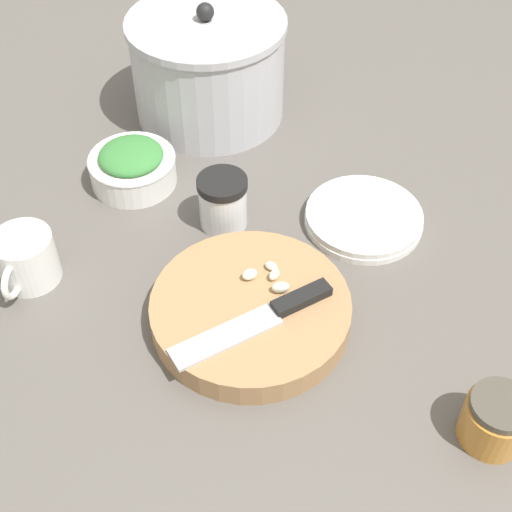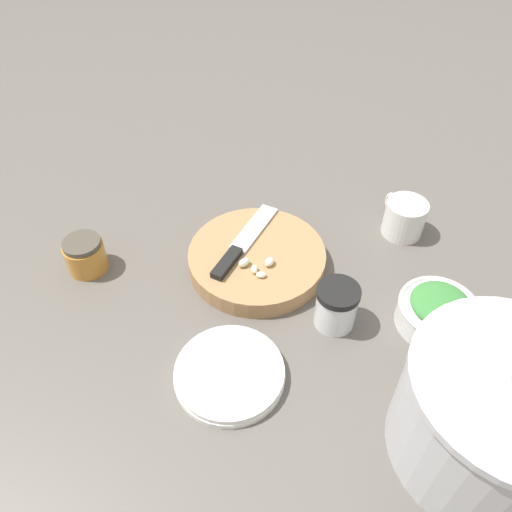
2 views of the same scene
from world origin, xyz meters
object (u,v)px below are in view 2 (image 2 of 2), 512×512
object	(u,v)px
coffee_mug	(404,218)
stock_pot	(496,416)
plate_stack	(230,373)
honey_jar	(85,255)
chef_knife	(242,244)
cutting_board	(257,259)
herb_bowl	(438,311)
garlic_cloves	(256,266)
spice_jar	(336,306)

from	to	relation	value
coffee_mug	stock_pot	size ratio (longest dim) A/B	0.42
plate_stack	honey_jar	bearing A→B (deg)	-56.64
chef_knife	plate_stack	world-z (taller)	chef_knife
cutting_board	plate_stack	distance (m)	0.24
herb_bowl	plate_stack	bearing A→B (deg)	1.13
garlic_cloves	coffee_mug	world-z (taller)	coffee_mug
plate_stack	honey_jar	size ratio (longest dim) A/B	2.33
herb_bowl	chef_knife	bearing A→B (deg)	-40.70
chef_knife	plate_stack	size ratio (longest dim) A/B	1.04
spice_jar	plate_stack	distance (m)	0.20
garlic_cloves	honey_jar	bearing A→B (deg)	-22.73
chef_knife	cutting_board	bearing A→B (deg)	-2.47
spice_jar	stock_pot	xyz separation A→B (m)	(-0.11, 0.25, 0.04)
plate_stack	honey_jar	world-z (taller)	honey_jar
herb_bowl	stock_pot	xyz separation A→B (m)	(0.05, 0.21, 0.05)
herb_bowl	stock_pot	distance (m)	0.22
garlic_cloves	cutting_board	bearing A→B (deg)	-108.83
spice_jar	honey_jar	bearing A→B (deg)	-31.88
cutting_board	chef_knife	distance (m)	0.04
chef_knife	spice_jar	xyz separation A→B (m)	(-0.11, 0.18, 0.00)
coffee_mug	stock_pot	xyz separation A→B (m)	(0.11, 0.43, 0.05)
chef_knife	spice_jar	size ratio (longest dim) A/B	2.21
coffee_mug	stock_pot	world-z (taller)	stock_pot
garlic_cloves	spice_jar	bearing A→B (deg)	129.88
herb_bowl	coffee_mug	world-z (taller)	coffee_mug
honey_jar	cutting_board	bearing A→B (deg)	164.84
cutting_board	garlic_cloves	xyz separation A→B (m)	(0.01, 0.04, 0.02)
cutting_board	spice_jar	xyz separation A→B (m)	(-0.09, 0.16, 0.02)
chef_knife	stock_pot	size ratio (longest dim) A/B	0.70
herb_bowl	coffee_mug	distance (m)	0.23
cutting_board	stock_pot	bearing A→B (deg)	115.18
herb_bowl	honey_jar	bearing A→B (deg)	-27.93
cutting_board	herb_bowl	size ratio (longest dim) A/B	1.91
chef_knife	coffee_mug	world-z (taller)	coffee_mug
honey_jar	spice_jar	bearing A→B (deg)	148.12
plate_stack	honey_jar	xyz separation A→B (m)	(0.20, -0.30, 0.02)
spice_jar	stock_pot	distance (m)	0.28
garlic_cloves	herb_bowl	bearing A→B (deg)	146.87
garlic_cloves	spice_jar	size ratio (longest dim) A/B	0.81
garlic_cloves	coffee_mug	bearing A→B (deg)	-170.65
coffee_mug	cutting_board	bearing A→B (deg)	2.45
cutting_board	spice_jar	bearing A→B (deg)	118.79
herb_bowl	stock_pot	world-z (taller)	stock_pot
chef_knife	spice_jar	distance (m)	0.21
herb_bowl	coffee_mug	bearing A→B (deg)	-103.77
honey_jar	stock_pot	distance (m)	0.70
coffee_mug	spice_jar	bearing A→B (deg)	39.04
herb_bowl	spice_jar	xyz separation A→B (m)	(0.16, -0.05, 0.01)
plate_stack	chef_knife	bearing A→B (deg)	-109.16
chef_knife	herb_bowl	bearing A→B (deg)	2.59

